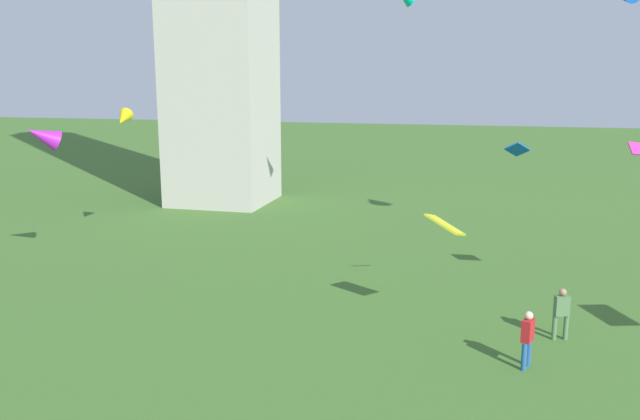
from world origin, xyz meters
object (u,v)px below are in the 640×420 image
(kite_flying_0, at_px, (445,225))
(kite_flying_7, at_px, (43,136))
(kite_flying_4, at_px, (123,119))
(kite_flying_3, at_px, (517,149))
(person_0, at_px, (561,311))
(person_3, at_px, (527,336))

(kite_flying_0, xyz_separation_m, kite_flying_7, (-17.36, 2.25, 2.47))
(kite_flying_4, bearing_deg, kite_flying_3, -27.09)
(person_0, bearing_deg, person_3, -133.04)
(kite_flying_3, xyz_separation_m, kite_flying_4, (-18.86, 6.64, 0.34))
(kite_flying_3, height_order, kite_flying_7, kite_flying_7)
(kite_flying_3, height_order, kite_flying_4, kite_flying_4)
(kite_flying_3, distance_m, kite_flying_4, 19.99)
(person_3, height_order, kite_flying_0, kite_flying_0)
(kite_flying_0, relative_size, kite_flying_3, 1.63)
(kite_flying_0, relative_size, kite_flying_7, 0.81)
(person_3, bearing_deg, kite_flying_3, 28.88)
(kite_flying_0, bearing_deg, kite_flying_3, -132.55)
(kite_flying_3, relative_size, kite_flying_7, 0.50)
(kite_flying_0, height_order, kite_flying_7, kite_flying_7)
(person_3, bearing_deg, kite_flying_4, 83.67)
(person_3, xyz_separation_m, kite_flying_4, (-19.32, 10.23, 5.59))
(kite_flying_0, distance_m, kite_flying_7, 17.68)
(person_0, height_order, person_3, person_3)
(person_0, xyz_separation_m, kite_flying_4, (-20.54, 7.66, 5.60))
(person_0, distance_m, person_3, 2.85)
(kite_flying_0, distance_m, kite_flying_3, 3.53)
(person_3, relative_size, kite_flying_3, 2.04)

